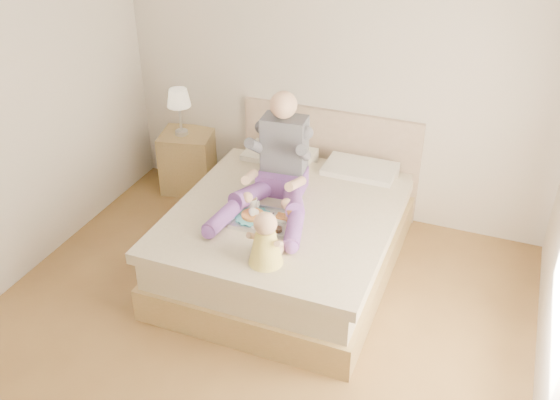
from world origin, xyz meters
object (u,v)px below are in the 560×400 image
at_px(nightstand, 188,161).
at_px(tray, 264,218).
at_px(adult, 278,170).
at_px(bed, 292,230).
at_px(baby, 266,242).

distance_m(nightstand, tray, 1.79).
bearing_deg(adult, tray, -89.25).
xyz_separation_m(bed, nightstand, (-1.42, 0.80, -0.01)).
distance_m(bed, adult, 0.57).
xyz_separation_m(bed, adult, (-0.13, -0.01, 0.55)).
xyz_separation_m(adult, baby, (0.25, -0.83, -0.09)).
bearing_deg(baby, tray, 120.61).
bearing_deg(bed, tray, -104.16).
height_order(adult, tray, adult).
xyz_separation_m(adult, tray, (0.03, -0.36, -0.23)).
xyz_separation_m(nightstand, tray, (1.32, -1.16, 0.34)).
bearing_deg(nightstand, adult, -44.53).
relative_size(adult, baby, 2.69).
distance_m(bed, tray, 0.50).
bearing_deg(baby, nightstand, 139.38).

